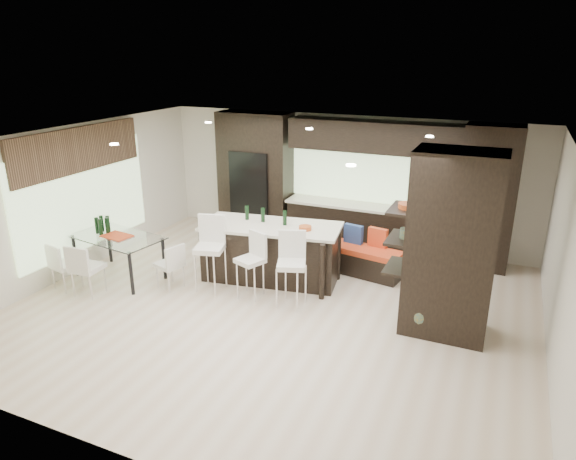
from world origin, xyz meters
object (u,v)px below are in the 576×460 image
at_px(stool_left, 210,261).
at_px(bench, 366,261).
at_px(chair_near, 88,271).
at_px(dining_table, 119,257).
at_px(chair_far, 66,268).
at_px(floor_vase, 424,291).
at_px(stool_mid, 250,272).
at_px(stool_right, 291,277).
at_px(kitchen_island, 272,252).
at_px(chair_end, 170,267).

xyz_separation_m(stool_left, bench, (2.28, 1.69, -0.27)).
bearing_deg(chair_near, dining_table, 86.13).
distance_m(stool_left, chair_far, 2.51).
relative_size(bench, chair_far, 1.72).
height_order(stool_left, dining_table, stool_left).
bearing_deg(floor_vase, stool_mid, 179.83).
height_order(bench, chair_far, chair_far).
distance_m(bench, chair_near, 4.88).
height_order(dining_table, chair_near, chair_near).
relative_size(stool_left, stool_right, 1.06).
bearing_deg(stool_right, chair_far, 174.98).
bearing_deg(dining_table, floor_vase, 11.23).
height_order(stool_mid, bench, stool_mid).
bearing_deg(kitchen_island, stool_mid, -99.14).
distance_m(stool_right, chair_end, 2.22).
bearing_deg(chair_end, kitchen_island, -37.38).
height_order(stool_left, stool_right, stool_left).
bearing_deg(chair_far, dining_table, 68.12).
height_order(bench, chair_end, chair_end).
relative_size(stool_right, dining_table, 0.61).
bearing_deg(chair_far, bench, 42.43).
distance_m(stool_right, bench, 1.86).
distance_m(kitchen_island, stool_left, 1.14).
height_order(stool_right, chair_far, stool_right).
height_order(stool_mid, chair_far, stool_mid).
xyz_separation_m(floor_vase, chair_end, (-4.28, -0.24, -0.28)).
bearing_deg(chair_far, stool_left, 35.04).
distance_m(stool_right, chair_far, 3.94).
height_order(stool_right, chair_near, stool_right).
relative_size(kitchen_island, stool_right, 2.46).
bearing_deg(stool_right, bench, 45.85).
xyz_separation_m(bench, chair_end, (-2.98, -1.90, 0.12)).
height_order(stool_right, dining_table, stool_right).
bearing_deg(floor_vase, chair_near, -169.38).
distance_m(dining_table, chair_near, 0.77).
xyz_separation_m(chair_far, chair_end, (1.61, 0.75, -0.01)).
bearing_deg(stool_mid, bench, 68.81).
height_order(stool_left, bench, stool_left).
height_order(chair_near, chair_far, chair_near).
xyz_separation_m(floor_vase, chair_near, (-5.38, -1.01, -0.23)).
distance_m(stool_mid, chair_far, 3.22).
height_order(stool_left, chair_far, stool_left).
relative_size(stool_mid, stool_right, 0.91).
relative_size(stool_mid, chair_far, 1.17).
distance_m(kitchen_island, floor_vase, 2.95).
height_order(kitchen_island, dining_table, kitchen_island).
distance_m(bench, chair_end, 3.54).
distance_m(dining_table, chair_end, 1.10).
bearing_deg(kitchen_island, stool_left, -140.34).
bearing_deg(chair_far, kitchen_island, 43.17).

